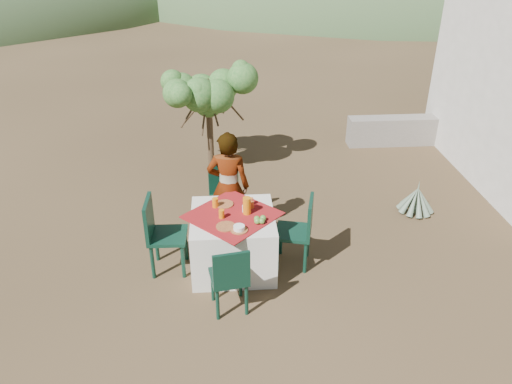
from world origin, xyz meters
TOP-DOWN VIEW (x-y plane):
  - ground at (0.00, 0.00)m, footprint 160.00×160.00m
  - table at (-0.07, -0.35)m, footprint 1.30×1.30m
  - chair_far at (-0.14, 0.63)m, footprint 0.50×0.50m
  - chair_near at (-0.12, -1.21)m, footprint 0.47×0.47m
  - chair_left at (-0.96, -0.35)m, footprint 0.47×0.47m
  - chair_right at (0.77, -0.37)m, footprint 0.53×0.53m
  - person at (-0.10, 0.34)m, footprint 0.62×0.46m
  - shrub_tree at (-0.32, 2.51)m, footprint 1.43×1.40m
  - agave at (2.73, 0.81)m, footprint 0.54×0.55m
  - stone_wall at (3.60, 3.40)m, footprint 2.60×0.35m
  - plate_far at (-0.16, -0.10)m, footprint 0.23×0.23m
  - plate_near at (-0.15, -0.62)m, footprint 0.23×0.23m
  - glass_far at (-0.27, -0.15)m, footprint 0.08×0.08m
  - glass_near at (-0.20, -0.42)m, footprint 0.07×0.07m
  - juice_pitcher at (0.11, -0.33)m, footprint 0.10×0.10m
  - bowl_plate at (0.00, -0.71)m, footprint 0.21×0.21m
  - white_bowl at (0.00, -0.71)m, footprint 0.13×0.13m
  - jar_left at (0.18, -0.21)m, footprint 0.06×0.06m
  - jar_right at (0.18, -0.12)m, footprint 0.06×0.06m
  - napkin_holder at (0.10, -0.30)m, footprint 0.09×0.07m
  - fruit_cluster at (0.25, -0.55)m, footprint 0.15×0.14m

SIDE VIEW (x-z plane):
  - ground at x=0.00m, z-range 0.00..0.00m
  - agave at x=2.73m, z-range -0.10..0.49m
  - stone_wall at x=3.60m, z-range 0.00..0.55m
  - table at x=-0.07m, z-range 0.00..0.76m
  - chair_near at x=-0.12m, z-range 0.05..0.92m
  - chair_far at x=-0.14m, z-range 0.05..0.98m
  - chair_right at x=0.77m, z-range 0.05..1.00m
  - chair_left at x=-0.96m, z-range 0.06..1.05m
  - bowl_plate at x=0.00m, z-range 0.76..0.77m
  - plate_far at x=-0.16m, z-range 0.76..0.78m
  - plate_near at x=-0.15m, z-range 0.76..0.78m
  - person at x=-0.10m, z-range 0.00..1.56m
  - white_bowl at x=0.00m, z-range 0.77..0.82m
  - fruit_cluster at x=0.25m, z-range 0.76..0.84m
  - jar_left at x=0.18m, z-range 0.76..0.85m
  - jar_right at x=0.18m, z-range 0.76..0.85m
  - napkin_holder at x=0.10m, z-range 0.76..0.86m
  - glass_near at x=-0.20m, z-range 0.76..0.87m
  - glass_far at x=-0.27m, z-range 0.76..0.88m
  - juice_pitcher at x=0.11m, z-range 0.76..0.98m
  - shrub_tree at x=-0.32m, z-range 0.49..2.17m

